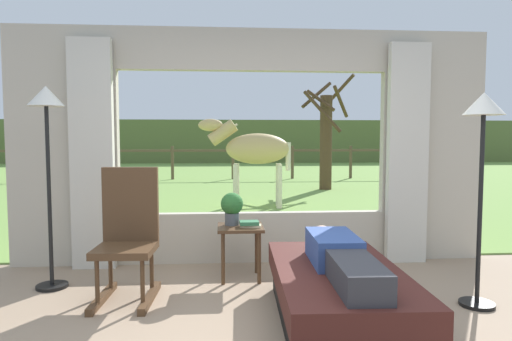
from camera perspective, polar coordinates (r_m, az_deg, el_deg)
back_wall_with_window at (r=4.92m, az=-0.39°, el=2.70°), size 5.20×0.12×2.55m
curtain_panel_left at (r=4.96m, az=-20.18°, el=1.89°), size 0.44×0.10×2.40m
curtain_panel_right at (r=5.18m, az=18.74°, el=2.01°), size 0.44×0.10×2.40m
outdoor_pasture_lawn at (r=15.87m, az=-3.02°, el=-0.82°), size 36.00×21.68×0.02m
distant_hill_ridge at (r=25.65m, az=-3.49°, el=3.71°), size 36.00×2.00×2.40m
recliner_sofa at (r=3.47m, az=10.37°, el=-15.33°), size 0.95×1.73×0.42m
reclining_person at (r=3.34m, az=10.66°, el=-10.69°), size 0.36×1.43×0.22m
rocking_chair at (r=4.02m, az=-16.00°, el=-7.88°), size 0.50×0.70×1.12m
side_table at (r=4.40m, az=-2.00°, el=-8.29°), size 0.44×0.44×0.52m
potted_plant at (r=4.40m, az=-3.08°, el=-4.61°), size 0.22×0.22×0.32m
book_stack at (r=4.33m, az=-0.80°, el=-6.83°), size 0.21×0.14×0.06m
floor_lamp_left at (r=4.44m, az=-25.12°, el=5.20°), size 0.32×0.32×1.84m
floor_lamp_right at (r=4.01m, az=26.95°, el=4.11°), size 0.32×0.32×1.74m
horse at (r=8.75m, az=-0.35°, el=2.70°), size 1.82×0.65×1.73m
pasture_tree at (r=11.97m, az=8.94°, el=4.37°), size 1.43×1.45×3.05m
pasture_fence_line at (r=14.90m, az=-2.95°, el=1.69°), size 16.10×0.10×1.10m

